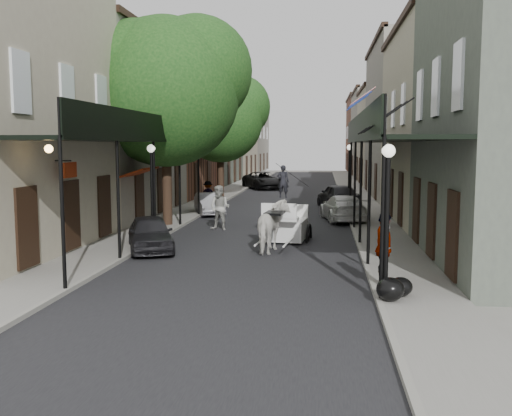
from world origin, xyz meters
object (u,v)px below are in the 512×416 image
(lamppost_left, at_px, (152,190))
(car_left_mid, at_px, (209,204))
(lamppost_right_near, at_px, (387,219))
(horse, at_px, (274,227))
(carriage, at_px, (287,210))
(car_right_near, at_px, (343,208))
(pedestrian_sidewalk_right, at_px, (384,249))
(pedestrian_walking, at_px, (220,208))
(tree_far, at_px, (226,116))
(lamppost_right_far, at_px, (349,175))
(tree_near, at_px, (175,86))
(pedestrian_sidewalk_left, at_px, (208,194))
(car_left_far, at_px, (263,180))
(car_right_far, at_px, (338,196))
(car_left_near, at_px, (150,233))

(lamppost_left, relative_size, car_left_mid, 1.03)
(lamppost_right_near, xyz_separation_m, horse, (-3.23, 6.30, -1.13))
(lamppost_right_near, relative_size, lamppost_left, 1.00)
(horse, relative_size, car_left_mid, 0.60)
(carriage, distance_m, car_right_near, 6.41)
(pedestrian_sidewalk_right, distance_m, car_left_mid, 17.32)
(car_left_mid, bearing_deg, pedestrian_walking, -94.00)
(lamppost_right_near, height_order, pedestrian_walking, lamppost_right_near)
(tree_far, bearing_deg, carriage, -72.39)
(lamppost_left, xyz_separation_m, car_left_mid, (0.50, 8.85, -1.46))
(lamppost_right_far, height_order, car_right_near, lamppost_right_far)
(horse, bearing_deg, tree_near, -43.38)
(lamppost_left, bearing_deg, pedestrian_sidewalk_left, 90.50)
(lamppost_right_near, height_order, car_right_near, lamppost_right_near)
(car_left_far, distance_m, car_right_far, 15.70)
(tree_near, bearing_deg, horse, -49.25)
(carriage, bearing_deg, car_left_near, -140.55)
(pedestrian_sidewalk_left, relative_size, car_right_near, 0.35)
(pedestrian_walking, distance_m, pedestrian_sidewalk_left, 8.46)
(lamppost_right_far, height_order, carriage, lamppost_right_far)
(lamppost_right_far, distance_m, car_right_near, 5.17)
(lamppost_right_far, relative_size, pedestrian_sidewalk_left, 2.37)
(lamppost_left, height_order, pedestrian_walking, lamppost_left)
(lamppost_left, distance_m, pedestrian_walking, 4.06)
(lamppost_left, distance_m, car_left_far, 27.54)
(tree_far, relative_size, lamppost_left, 2.32)
(lamppost_right_near, relative_size, car_left_mid, 1.03)
(carriage, relative_size, pedestrian_sidewalk_left, 1.97)
(carriage, bearing_deg, horse, -90.00)
(lamppost_right_near, relative_size, car_left_near, 0.99)
(car_left_mid, bearing_deg, car_left_near, -110.03)
(horse, bearing_deg, pedestrian_sidewalk_right, 130.05)
(tree_far, xyz_separation_m, carriage, (5.40, -17.03, -4.64))
(car_left_mid, bearing_deg, tree_far, 73.84)
(horse, bearing_deg, car_left_near, 9.72)
(carriage, distance_m, car_left_mid, 9.07)
(tree_far, height_order, car_left_near, tree_far)
(carriage, bearing_deg, lamppost_right_far, 80.70)
(tree_far, bearing_deg, pedestrian_sidewalk_left, -89.61)
(lamppost_left, bearing_deg, carriage, 12.32)
(pedestrian_sidewalk_right, bearing_deg, pedestrian_walking, 34.05)
(tree_near, xyz_separation_m, pedestrian_sidewalk_right, (8.40, -10.79, -5.40))
(lamppost_right_near, height_order, lamppost_right_far, same)
(horse, xyz_separation_m, pedestrian_walking, (-2.87, 5.01, 0.09))
(tree_near, distance_m, lamppost_left, 6.10)
(horse, bearing_deg, car_left_far, -77.36)
(lamppost_right_far, height_order, car_right_far, lamppost_right_far)
(lamppost_right_far, distance_m, car_left_mid, 8.45)
(pedestrian_sidewalk_left, distance_m, car_left_near, 13.50)
(car_right_far, bearing_deg, car_left_mid, 15.91)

